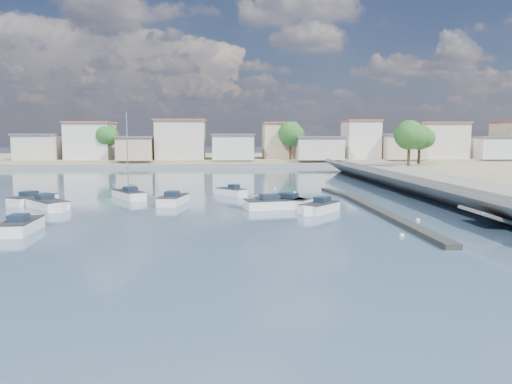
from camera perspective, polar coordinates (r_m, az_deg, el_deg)
ground at (r=70.43m, az=1.17°, el=1.24°), size 400.00×400.00×0.00m
seawall_walkway at (r=49.70m, az=25.84°, el=-0.60°), size 5.00×90.00×1.80m
breakwater at (r=44.92m, az=13.01°, el=-1.74°), size 2.00×31.02×0.35m
far_shore_land at (r=122.16m, az=-0.92°, el=3.82°), size 160.00×40.00×1.40m
far_shore_quay at (r=101.23m, az=-0.33°, el=3.09°), size 160.00×2.50×0.80m
far_town at (r=108.10m, az=5.18°, el=5.69°), size 113.01×12.80×8.35m
shore_trees at (r=99.03m, az=4.62°, el=6.36°), size 74.56×38.32×7.92m
motorboat_a at (r=37.33m, az=-25.13°, el=-3.54°), size 1.92×5.00×1.48m
motorboat_b at (r=48.00m, az=-9.31°, el=-0.88°), size 2.77×5.18×1.48m
motorboat_c at (r=45.67m, az=2.80°, el=-1.18°), size 5.37×4.61×1.48m
motorboat_d at (r=42.22m, az=7.13°, el=-1.86°), size 4.02×4.31×1.48m
motorboat_e at (r=51.79m, az=-23.92°, el=-0.82°), size 3.72×5.01×1.48m
motorboat_f at (r=53.54m, az=-2.95°, el=-0.04°), size 3.41×3.54×1.48m
motorboat_g at (r=47.51m, az=-22.62°, el=-1.38°), size 4.84×5.20×1.48m
motorboat_h at (r=44.45m, az=2.58°, el=-1.39°), size 6.12×3.23×1.48m
sailboat at (r=52.94m, az=-14.45°, el=-0.27°), size 4.25×5.34×9.00m
mooring_buoys at (r=47.07m, az=8.48°, el=-1.42°), size 8.93×28.56×0.33m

